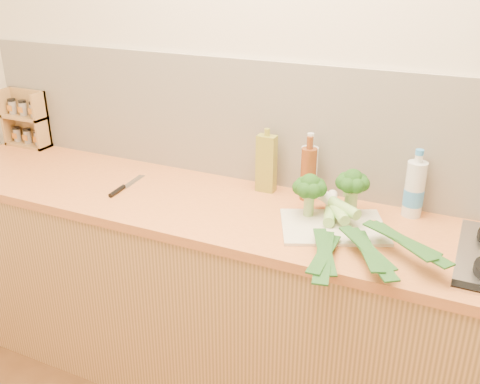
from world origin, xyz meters
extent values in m
plane|color=beige|center=(0.00, 1.50, 1.30)|extent=(3.50, 0.00, 3.50)
cube|color=silver|center=(0.00, 1.49, 1.17)|extent=(3.20, 0.02, 0.54)
cube|color=tan|center=(0.00, 1.20, 0.43)|extent=(3.20, 0.60, 0.86)
cube|color=#D77F3F|center=(0.00, 1.20, 0.88)|extent=(3.20, 0.62, 0.04)
cube|color=beige|center=(0.30, 1.19, 0.91)|extent=(0.46, 0.41, 0.01)
cylinder|color=#8BAE66|center=(0.18, 1.23, 0.95)|extent=(0.04, 0.04, 0.08)
sphere|color=black|center=(0.18, 1.23, 1.04)|extent=(0.08, 0.08, 0.08)
sphere|color=black|center=(0.22, 1.23, 1.03)|extent=(0.06, 0.06, 0.06)
sphere|color=black|center=(0.21, 1.26, 1.03)|extent=(0.06, 0.06, 0.06)
sphere|color=black|center=(0.18, 1.27, 1.03)|extent=(0.06, 0.06, 0.06)
sphere|color=black|center=(0.15, 1.25, 1.03)|extent=(0.06, 0.06, 0.06)
sphere|color=black|center=(0.15, 1.22, 1.03)|extent=(0.06, 0.06, 0.06)
sphere|color=black|center=(0.18, 1.20, 1.03)|extent=(0.06, 0.06, 0.06)
sphere|color=black|center=(0.21, 1.20, 1.03)|extent=(0.06, 0.06, 0.06)
cylinder|color=#8BAE66|center=(0.33, 1.30, 0.96)|extent=(0.05, 0.05, 0.10)
sphere|color=black|center=(0.33, 1.30, 1.06)|extent=(0.08, 0.08, 0.08)
sphere|color=black|center=(0.36, 1.30, 1.05)|extent=(0.06, 0.06, 0.06)
sphere|color=black|center=(0.35, 1.33, 1.05)|extent=(0.06, 0.06, 0.06)
sphere|color=black|center=(0.32, 1.34, 1.05)|extent=(0.06, 0.06, 0.06)
sphere|color=black|center=(0.30, 1.32, 1.05)|extent=(0.06, 0.06, 0.06)
sphere|color=black|center=(0.30, 1.29, 1.05)|extent=(0.06, 0.06, 0.06)
sphere|color=black|center=(0.32, 1.27, 1.05)|extent=(0.06, 0.06, 0.06)
sphere|color=black|center=(0.35, 1.28, 1.05)|extent=(0.06, 0.06, 0.06)
cylinder|color=white|center=(0.24, 1.36, 0.93)|extent=(0.07, 0.13, 0.04)
cylinder|color=#87C060|center=(0.27, 1.23, 0.93)|extent=(0.07, 0.16, 0.04)
cube|color=#1C4518|center=(0.34, 0.94, 0.93)|extent=(0.06, 0.30, 0.02)
cube|color=#1C4518|center=(0.34, 0.92, 0.94)|extent=(0.12, 0.34, 0.01)
cube|color=#1C4518|center=(0.33, 0.95, 0.94)|extent=(0.16, 0.27, 0.02)
cylinder|color=white|center=(0.24, 1.31, 0.95)|extent=(0.09, 0.11, 0.04)
cylinder|color=#87C060|center=(0.31, 1.22, 0.95)|extent=(0.11, 0.13, 0.04)
cube|color=#1C4518|center=(0.47, 0.99, 0.95)|extent=(0.17, 0.29, 0.02)
cube|color=#1C4518|center=(0.48, 0.97, 0.95)|extent=(0.24, 0.31, 0.01)
cube|color=#1C4518|center=(0.46, 1.00, 0.96)|extent=(0.23, 0.23, 0.02)
cylinder|color=white|center=(0.22, 1.30, 0.97)|extent=(0.12, 0.10, 0.04)
cylinder|color=#87C060|center=(0.32, 1.23, 0.97)|extent=(0.14, 0.12, 0.04)
cube|color=#1C4518|center=(0.56, 1.07, 0.97)|extent=(0.24, 0.24, 0.02)
cube|color=#1C4518|center=(0.58, 1.06, 0.97)|extent=(0.31, 0.23, 0.01)
cube|color=#1C4518|center=(0.56, 1.07, 0.97)|extent=(0.28, 0.15, 0.02)
cube|color=silver|center=(-0.64, 1.25, 0.90)|extent=(0.04, 0.16, 0.00)
cylinder|color=black|center=(-0.63, 1.11, 0.91)|extent=(0.03, 0.11, 0.02)
cube|color=#A58147|center=(-1.45, 1.47, 1.05)|extent=(0.25, 0.01, 0.30)
cube|color=#A58147|center=(-1.45, 1.43, 0.91)|extent=(0.25, 0.10, 0.01)
cube|color=#A58147|center=(-1.45, 1.43, 1.06)|extent=(0.25, 0.10, 0.01)
cube|color=#A58147|center=(-1.57, 1.43, 1.05)|extent=(0.01, 0.10, 0.30)
cube|color=#A58147|center=(-1.33, 1.43, 1.05)|extent=(0.01, 0.10, 0.30)
cylinder|color=gray|center=(-1.52, 1.43, 0.95)|extent=(0.04, 0.04, 0.07)
cylinder|color=gray|center=(-1.45, 1.43, 0.95)|extent=(0.04, 0.04, 0.07)
cylinder|color=gray|center=(-1.38, 1.43, 0.95)|extent=(0.04, 0.04, 0.07)
cylinder|color=gray|center=(-1.52, 1.43, 1.10)|extent=(0.04, 0.04, 0.07)
cylinder|color=gray|center=(-1.45, 1.43, 1.10)|extent=(0.04, 0.04, 0.07)
cylinder|color=gray|center=(-1.38, 1.43, 1.10)|extent=(0.04, 0.04, 0.07)
cube|color=olive|center=(-0.07, 1.41, 1.02)|extent=(0.08, 0.05, 0.25)
cylinder|color=olive|center=(-0.07, 1.41, 1.16)|extent=(0.02, 0.02, 0.03)
cylinder|color=silver|center=(0.12, 1.42, 1.01)|extent=(0.07, 0.07, 0.22)
cylinder|color=silver|center=(0.12, 1.42, 1.15)|extent=(0.03, 0.03, 0.06)
cylinder|color=brown|center=(0.12, 1.40, 1.01)|extent=(0.06, 0.06, 0.22)
cylinder|color=brown|center=(0.12, 1.40, 1.15)|extent=(0.03, 0.03, 0.05)
cylinder|color=silver|center=(0.54, 1.43, 1.01)|extent=(0.08, 0.08, 0.22)
cylinder|color=silver|center=(0.54, 1.43, 1.14)|extent=(0.03, 0.03, 0.03)
cylinder|color=#3888D4|center=(0.54, 1.43, 0.98)|extent=(0.08, 0.08, 0.07)
camera|label=1|loc=(0.73, -0.56, 1.83)|focal=40.00mm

